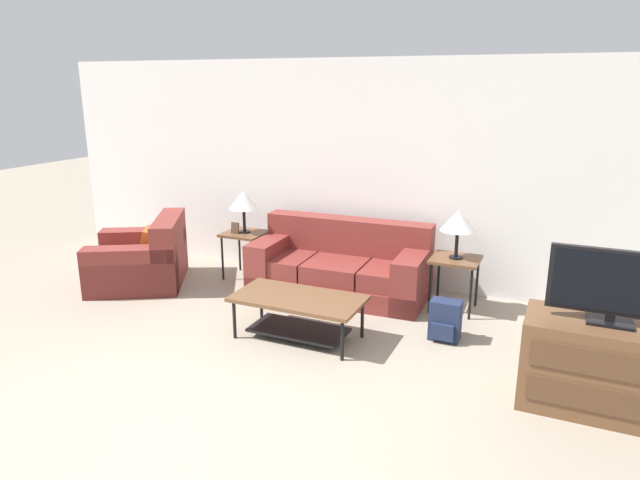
{
  "coord_description": "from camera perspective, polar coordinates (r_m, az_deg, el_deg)",
  "views": [
    {
      "loc": [
        2.28,
        -2.58,
        2.34
      ],
      "look_at": [
        0.02,
        2.45,
        0.8
      ],
      "focal_mm": 32.0,
      "sensor_mm": 36.0,
      "label": 1
    }
  ],
  "objects": [
    {
      "name": "coffee_table",
      "position": [
        5.35,
        -2.18,
        -6.75
      ],
      "size": [
        1.21,
        0.62,
        0.41
      ],
      "color": "brown",
      "rests_on": "ground_plane"
    },
    {
      "name": "television",
      "position": [
        4.48,
        27.41,
        -4.01
      ],
      "size": [
        0.88,
        0.2,
        0.54
      ],
      "color": "black",
      "rests_on": "tv_console"
    },
    {
      "name": "side_table_left",
      "position": [
        6.98,
        -7.53,
        0.25
      ],
      "size": [
        0.49,
        0.47,
        0.57
      ],
      "color": "brown",
      "rests_on": "ground_plane"
    },
    {
      "name": "table_lamp_right",
      "position": [
        5.97,
        13.65,
        1.83
      ],
      "size": [
        0.36,
        0.36,
        0.51
      ],
      "color": "black",
      "rests_on": "side_table_right"
    },
    {
      "name": "table_lamp_left",
      "position": [
        6.88,
        -7.66,
        3.93
      ],
      "size": [
        0.36,
        0.36,
        0.51
      ],
      "color": "black",
      "rests_on": "side_table_left"
    },
    {
      "name": "wall_back",
      "position": [
        6.75,
        4.15,
        6.7
      ],
      "size": [
        8.48,
        0.06,
        2.6
      ],
      "color": "white",
      "rests_on": "ground_plane"
    },
    {
      "name": "picture_frame",
      "position": [
        6.94,
        -8.5,
        1.22
      ],
      "size": [
        0.1,
        0.04,
        0.13
      ],
      "color": "#4C3828",
      "rests_on": "side_table_left"
    },
    {
      "name": "ground_plane",
      "position": [
        4.17,
        -15.04,
        -19.2
      ],
      "size": [
        24.0,
        24.0,
        0.0
      ],
      "primitive_type": "plane",
      "color": "gray"
    },
    {
      "name": "backpack",
      "position": [
        5.48,
        12.4,
        -7.9
      ],
      "size": [
        0.28,
        0.26,
        0.38
      ],
      "color": "#1E2847",
      "rests_on": "ground_plane"
    },
    {
      "name": "side_table_right",
      "position": [
        6.09,
        13.38,
        -2.35
      ],
      "size": [
        0.49,
        0.47,
        0.57
      ],
      "color": "brown",
      "rests_on": "ground_plane"
    },
    {
      "name": "tv_console",
      "position": [
        4.71,
        26.44,
        -11.28
      ],
      "size": [
        1.12,
        0.57,
        0.68
      ],
      "color": "brown",
      "rests_on": "ground_plane"
    },
    {
      "name": "couch",
      "position": [
        6.46,
        2.05,
        -2.84
      ],
      "size": [
        1.99,
        0.95,
        0.82
      ],
      "color": "maroon",
      "rests_on": "ground_plane"
    },
    {
      "name": "armchair",
      "position": [
        7.11,
        -17.36,
        -1.95
      ],
      "size": [
        1.43,
        1.45,
        0.8
      ],
      "color": "maroon",
      "rests_on": "ground_plane"
    }
  ]
}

